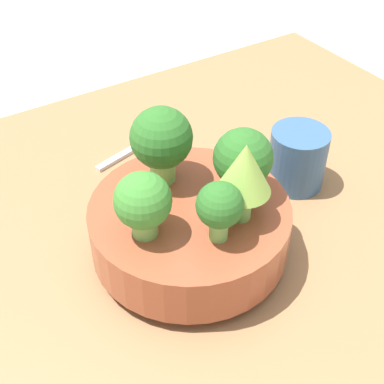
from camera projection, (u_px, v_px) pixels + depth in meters
name	position (u px, v px, depth m)	size (l,w,h in m)	color
ground_plane	(198.00, 282.00, 0.64)	(6.00, 6.00, 0.00)	silver
table	(198.00, 272.00, 0.63)	(1.04, 0.86, 0.04)	olive
bowl	(192.00, 226.00, 0.61)	(0.22, 0.22, 0.07)	brown
romanesco_piece_far	(245.00, 171.00, 0.53)	(0.06, 0.06, 0.09)	#6BA34C
broccoli_floret_back	(222.00, 206.00, 0.52)	(0.05, 0.05, 0.07)	#6BA34C
broccoli_floret_front	(160.00, 141.00, 0.58)	(0.07, 0.07, 0.09)	#7AB256
broccoli_floret_left	(243.00, 160.00, 0.57)	(0.07, 0.07, 0.08)	#7AB256
broccoli_floret_right	(143.00, 202.00, 0.53)	(0.06, 0.06, 0.07)	#6BA34C
cup	(297.00, 158.00, 0.71)	(0.08, 0.08, 0.08)	#33567F
fork	(141.00, 144.00, 0.80)	(0.16, 0.05, 0.01)	silver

